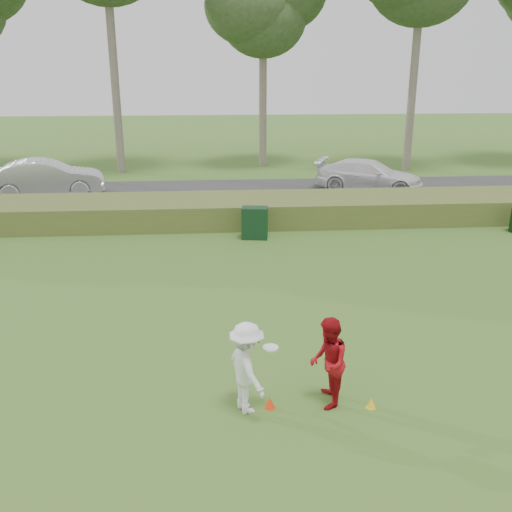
{
  "coord_description": "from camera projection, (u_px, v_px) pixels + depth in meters",
  "views": [
    {
      "loc": [
        -1.02,
        -8.99,
        5.7
      ],
      "look_at": [
        0.0,
        4.0,
        1.3
      ],
      "focal_mm": 40.0,
      "sensor_mm": 36.0,
      "label": 1
    }
  ],
  "objects": [
    {
      "name": "cone_orange",
      "position": [
        270.0,
        403.0,
        9.92
      ],
      "size": [
        0.19,
        0.19,
        0.2
      ],
      "primitive_type": "cone",
      "color": "#FB350D",
      "rests_on": "ground"
    },
    {
      "name": "cone_yellow",
      "position": [
        371.0,
        403.0,
        9.92
      ],
      "size": [
        0.17,
        0.17,
        0.19
      ],
      "primitive_type": "cone",
      "color": "yellow",
      "rests_on": "ground"
    },
    {
      "name": "park_road",
      "position": [
        234.0,
        193.0,
        26.44
      ],
      "size": [
        80.0,
        6.0,
        0.06
      ],
      "primitive_type": "cube",
      "color": "#2D2D2D",
      "rests_on": "ground"
    },
    {
      "name": "reed_strip",
      "position": [
        239.0,
        210.0,
        21.58
      ],
      "size": [
        80.0,
        3.0,
        0.9
      ],
      "primitive_type": "cube",
      "color": "#495A24",
      "rests_on": "ground"
    },
    {
      "name": "player_white",
      "position": [
        247.0,
        368.0,
        9.64
      ],
      "size": [
        1.01,
        1.21,
        1.64
      ],
      "rotation": [
        0.0,
        0.0,
        1.95
      ],
      "color": "white",
      "rests_on": "ground"
    },
    {
      "name": "car_mid",
      "position": [
        46.0,
        178.0,
        25.41
      ],
      "size": [
        5.19,
        2.62,
        1.63
      ],
      "primitive_type": "imported",
      "rotation": [
        0.0,
        0.0,
        1.76
      ],
      "color": "silver",
      "rests_on": "park_road"
    },
    {
      "name": "player_red",
      "position": [
        328.0,
        363.0,
        9.82
      ],
      "size": [
        0.72,
        0.87,
        1.63
      ],
      "primitive_type": "imported",
      "rotation": [
        0.0,
        0.0,
        -1.71
      ],
      "color": "#A00D15",
      "rests_on": "ground"
    },
    {
      "name": "utility_cabinet",
      "position": [
        255.0,
        223.0,
        19.47
      ],
      "size": [
        0.94,
        0.67,
        1.09
      ],
      "primitive_type": "cube",
      "rotation": [
        0.0,
        0.0,
        -0.15
      ],
      "color": "#103119",
      "rests_on": "ground"
    },
    {
      "name": "ground",
      "position": [
        273.0,
        393.0,
        10.39
      ],
      "size": [
        120.0,
        120.0,
        0.0
      ],
      "primitive_type": "plane",
      "color": "#366020",
      "rests_on": "ground"
    },
    {
      "name": "car_right",
      "position": [
        369.0,
        175.0,
        26.51
      ],
      "size": [
        5.3,
        3.81,
        1.42
      ],
      "primitive_type": "imported",
      "rotation": [
        0.0,
        0.0,
        1.16
      ],
      "color": "silver",
      "rests_on": "park_road"
    },
    {
      "name": "tree_4",
      "position": [
        263.0,
        8.0,
        30.93
      ],
      "size": [
        6.24,
        6.24,
        11.5
      ],
      "color": "gray",
      "rests_on": "ground"
    }
  ]
}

